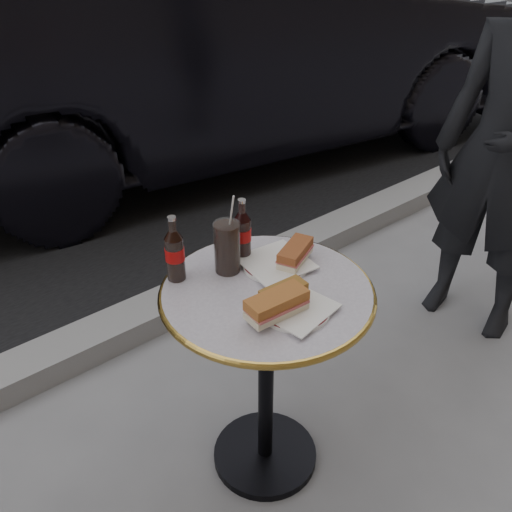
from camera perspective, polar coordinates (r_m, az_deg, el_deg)
ground at (r=2.14m, az=0.90°, el=-19.41°), size 80.00×80.00×0.00m
curb at (r=2.65m, az=-11.82°, el=-6.40°), size 40.00×0.20×0.12m
bistro_table at (r=1.87m, az=1.00°, el=-12.47°), size 0.62×0.62×0.73m
plate_left at (r=1.55m, az=3.91°, el=-5.35°), size 0.19×0.19×0.01m
plate_right at (r=1.73m, az=1.95°, el=-0.84°), size 0.25×0.25×0.01m
sandwich_left_a at (r=1.50m, az=2.07°, el=-4.97°), size 0.17×0.09×0.06m
sandwich_left_b at (r=1.55m, az=2.75°, el=-3.91°), size 0.14×0.07×0.05m
sandwich_right at (r=1.72m, az=3.94°, el=0.21°), size 0.16×0.12×0.05m
cola_bottle_left at (r=1.63m, az=-8.18°, el=0.77°), size 0.07×0.07×0.20m
cola_bottle_right at (r=1.72m, az=-1.39°, el=2.71°), size 0.06×0.06×0.20m
cola_glass at (r=1.67m, az=-2.91°, el=0.90°), size 0.10×0.10×0.16m
parked_car at (r=4.27m, az=-2.83°, el=20.47°), size 2.44×5.04×1.59m
pedestrian at (r=2.51m, az=23.94°, el=9.43°), size 0.51×0.66×1.63m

